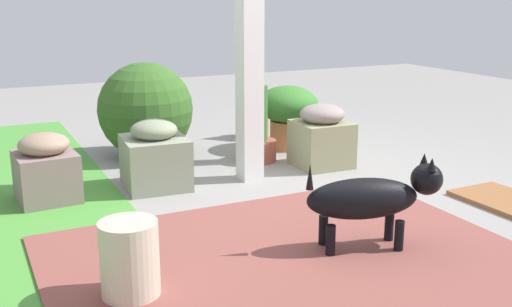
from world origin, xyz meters
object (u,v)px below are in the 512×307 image
Objects in this scene: terracotta_pot_broad at (288,110)px; terracotta_pot_tall at (257,134)px; doormat at (504,200)px; stone_planter_nearest at (322,137)px; terracotta_pot_spiky at (254,112)px; stone_planter_mid at (155,157)px; ceramic_urn at (130,260)px; stone_planter_far at (46,169)px; porch_pillar at (249,5)px; dog at (372,197)px; round_shrub at (146,110)px.

terracotta_pot_tall is at bearing 120.78° from terracotta_pot_broad.
doormat is at bearing -148.64° from terracotta_pot_tall.
terracotta_pot_spiky is (1.13, 0.05, 0.01)m from stone_planter_nearest.
stone_planter_mid is 0.96× the size of terracotta_pot_spiky.
stone_planter_mid is at bearing 129.92° from terracotta_pot_spiky.
stone_planter_far is at bearing 5.29° from ceramic_urn.
terracotta_pot_spiky reaches higher than doormat.
stone_planter_mid is at bearing 108.28° from terracotta_pot_tall.
terracotta_pot_spiky is (1.08, -1.29, 0.02)m from stone_planter_mid.
ceramic_urn is at bearing 136.98° from terracotta_pot_broad.
doormat is (-1.64, -1.00, -0.21)m from terracotta_pot_tall.
porch_pillar reaches higher than doormat.
dog reaches higher than doormat.
stone_planter_mid is 1.08× the size of stone_planter_far.
dog is (-1.56, -0.70, 0.07)m from stone_planter_mid.
porch_pillar is 4.89× the size of terracotta_pot_spiky.
round_shrub is (0.83, -0.91, 0.18)m from stone_planter_far.
porch_pillar is 1.15m from terracotta_pot_tall.
doormat is at bearing -79.51° from dog.
dog reaches higher than ceramic_urn.
round_shrub is at bearing 76.14° from terracotta_pot_broad.
dog is 2.03× the size of ceramic_urn.
stone_planter_nearest is 1.13m from terracotta_pot_spiky.
stone_planter_nearest is at bearing -84.27° from porch_pillar.
stone_planter_nearest reaches higher than stone_planter_far.
stone_planter_mid is at bearing 112.41° from terracotta_pot_broad.
terracotta_pot_spiky is at bearing -12.58° from dog.
terracotta_pot_broad reaches higher than stone_planter_far.
stone_planter_far is 0.82× the size of terracotta_pot_broad.
round_shrub is 2.52m from ceramic_urn.
round_shrub reaches higher than terracotta_pot_tall.
porch_pillar reaches higher than stone_planter_far.
porch_pillar reaches higher than round_shrub.
stone_planter_mid is at bearing -20.88° from ceramic_urn.
terracotta_pot_broad is 1.53× the size of ceramic_urn.
terracotta_pot_broad is at bearing -43.02° from ceramic_urn.
stone_planter_nearest is 1.44m from doormat.
porch_pillar reaches higher than stone_planter_nearest.
round_shrub is 1.13m from terracotta_pot_spiky.
dog is 1.30m from doormat.
porch_pillar is 2.18m from ceramic_urn.
terracotta_pot_spiky reaches higher than stone_planter_nearest.
stone_planter_nearest reaches higher than doormat.
stone_planter_mid is 2.37m from doormat.
porch_pillar is 5.04× the size of stone_planter_nearest.
stone_planter_nearest is at bearing 25.49° from doormat.
terracotta_pot_tall is 1.03× the size of doormat.
terracotta_pot_tall is (-0.54, -0.76, -0.17)m from round_shrub.
stone_planter_far is 3.01m from doormat.
terracotta_pot_spiky is 0.53m from terracotta_pot_broad.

